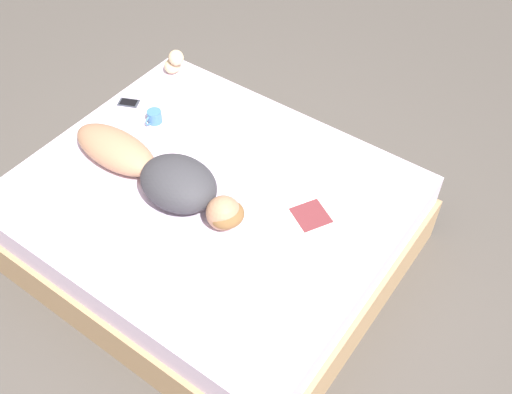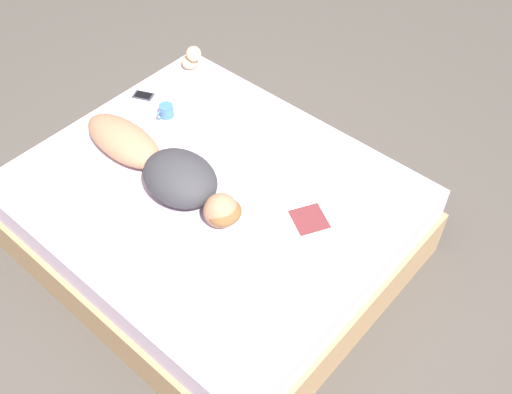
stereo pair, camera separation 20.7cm
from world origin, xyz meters
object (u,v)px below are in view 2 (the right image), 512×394
Objects in this scene: open_magazine at (331,214)px; coffee_mug at (166,111)px; cell_phone at (143,96)px; person at (164,168)px.

coffee_mug is (0.03, -1.27, 0.04)m from open_magazine.
open_magazine is at bearing 65.37° from cell_phone.
open_magazine is 1.54m from cell_phone.
open_magazine is 4.78× the size of coffee_mug.
person is at bearing 33.36° from cell_phone.
open_magazine is 1.27m from coffee_mug.
coffee_mug is at bearing -59.60° from open_magazine.
person is 0.81m from cell_phone.
coffee_mug reaches higher than cell_phone.
open_magazine is (-0.42, 0.86, -0.10)m from person.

